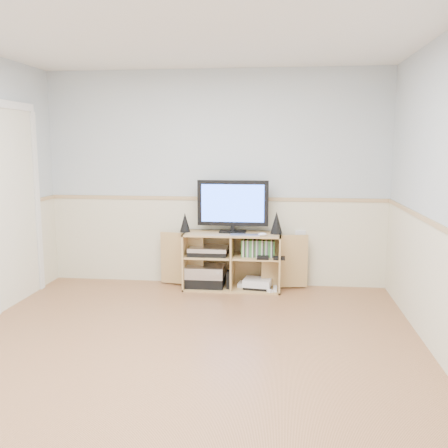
{
  "coord_description": "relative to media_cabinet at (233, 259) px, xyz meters",
  "views": [
    {
      "loc": [
        0.78,
        -3.54,
        1.64
      ],
      "look_at": [
        0.22,
        1.2,
        0.88
      ],
      "focal_mm": 40.0,
      "sensor_mm": 36.0,
      "label": 1
    }
  ],
  "objects": [
    {
      "name": "media_cabinet",
      "position": [
        0.0,
        0.0,
        0.0
      ],
      "size": [
        1.72,
        0.41,
        0.65
      ],
      "color": "tan",
      "rests_on": "floor"
    },
    {
      "name": "av_components",
      "position": [
        -0.3,
        -0.05,
        -0.11
      ],
      "size": [
        0.52,
        0.33,
        0.47
      ],
      "color": "black",
      "rests_on": "media_cabinet"
    },
    {
      "name": "speaker_right",
      "position": [
        0.5,
        -0.03,
        0.45
      ],
      "size": [
        0.14,
        0.14,
        0.25
      ],
      "primitive_type": "cone",
      "color": "black",
      "rests_on": "media_cabinet"
    },
    {
      "name": "game_consoles",
      "position": [
        0.28,
        -0.06,
        -0.26
      ],
      "size": [
        0.46,
        0.3,
        0.11
      ],
      "color": "white",
      "rests_on": "media_cabinet"
    },
    {
      "name": "keyboard",
      "position": [
        0.15,
        -0.19,
        0.32
      ],
      "size": [
        0.33,
        0.15,
        0.01
      ],
      "primitive_type": "cube",
      "rotation": [
        0.0,
        0.0,
        0.05
      ],
      "color": "silver",
      "rests_on": "media_cabinet"
    },
    {
      "name": "monitor",
      "position": [
        0.0,
        -0.0,
        0.64
      ],
      "size": [
        0.81,
        0.18,
        0.6
      ],
      "color": "black",
      "rests_on": "media_cabinet"
    },
    {
      "name": "room",
      "position": [
        -0.28,
        -1.94,
        0.88
      ],
      "size": [
        4.04,
        4.54,
        2.54
      ],
      "color": "tan",
      "rests_on": "ground"
    },
    {
      "name": "game_cases",
      "position": [
        0.3,
        -0.07,
        0.15
      ],
      "size": [
        0.38,
        0.13,
        0.19
      ],
      "primitive_type": "cube",
      "color": "#3F8C3F",
      "rests_on": "media_cabinet"
    },
    {
      "name": "speaker_left",
      "position": [
        -0.55,
        -0.03,
        0.43
      ],
      "size": [
        0.12,
        0.12,
        0.22
      ],
      "primitive_type": "cone",
      "color": "black",
      "rests_on": "media_cabinet"
    },
    {
      "name": "wall_outlet",
      "position": [
        0.77,
        0.17,
        0.27
      ],
      "size": [
        0.12,
        0.03,
        0.12
      ],
      "primitive_type": "cube",
      "color": "white",
      "rests_on": "wall_back"
    },
    {
      "name": "mouse",
      "position": [
        0.35,
        -0.19,
        0.34
      ],
      "size": [
        0.11,
        0.08,
        0.04
      ],
      "primitive_type": "ellipsoid",
      "rotation": [
        0.0,
        0.0,
        0.22
      ],
      "color": "white",
      "rests_on": "media_cabinet"
    }
  ]
}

